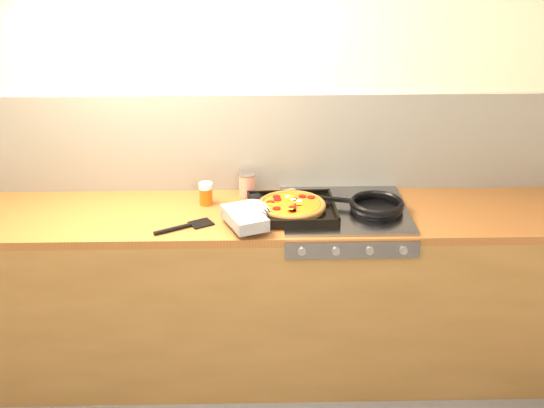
{
  "coord_description": "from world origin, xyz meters",
  "views": [
    {
      "loc": [
        0.03,
        -1.88,
        2.25
      ],
      "look_at": [
        0.1,
        1.08,
        0.95
      ],
      "focal_mm": 45.0,
      "sensor_mm": 36.0,
      "label": 1
    }
  ],
  "objects_px": {
    "pizza_on_tray": "(279,209)",
    "tomato_can": "(247,185)",
    "frying_pan": "(375,205)",
    "juice_glass": "(206,193)"
  },
  "relations": [
    {
      "from": "pizza_on_tray",
      "to": "tomato_can",
      "type": "xyz_separation_m",
      "value": [
        -0.15,
        0.26,
        0.02
      ]
    },
    {
      "from": "frying_pan",
      "to": "juice_glass",
      "type": "height_order",
      "value": "juice_glass"
    },
    {
      "from": "frying_pan",
      "to": "tomato_can",
      "type": "height_order",
      "value": "tomato_can"
    },
    {
      "from": "frying_pan",
      "to": "tomato_can",
      "type": "distance_m",
      "value": 0.65
    },
    {
      "from": "tomato_can",
      "to": "juice_glass",
      "type": "distance_m",
      "value": 0.22
    },
    {
      "from": "pizza_on_tray",
      "to": "tomato_can",
      "type": "height_order",
      "value": "tomato_can"
    },
    {
      "from": "pizza_on_tray",
      "to": "juice_glass",
      "type": "distance_m",
      "value": 0.39
    },
    {
      "from": "frying_pan",
      "to": "tomato_can",
      "type": "xyz_separation_m",
      "value": [
        -0.61,
        0.22,
        0.02
      ]
    },
    {
      "from": "tomato_can",
      "to": "frying_pan",
      "type": "bearing_deg",
      "value": -19.74
    },
    {
      "from": "frying_pan",
      "to": "pizza_on_tray",
      "type": "bearing_deg",
      "value": -174.96
    }
  ]
}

